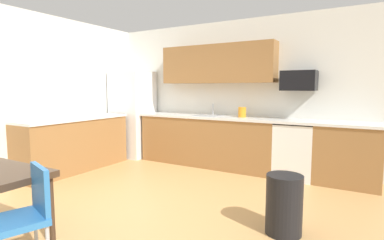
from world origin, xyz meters
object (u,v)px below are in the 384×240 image
at_px(oven_range, 295,150).
at_px(chair_near_table, 26,212).
at_px(refrigerator, 133,114).
at_px(kettle, 242,113).
at_px(trash_bin, 284,204).
at_px(microwave, 299,81).

relative_size(oven_range, chair_near_table, 1.07).
xyz_separation_m(refrigerator, chair_near_table, (2.12, -3.66, -0.40)).
xyz_separation_m(refrigerator, kettle, (2.42, 0.13, 0.12)).
bearing_deg(trash_bin, refrigerator, 151.85).
relative_size(chair_near_table, trash_bin, 1.42).
distance_m(microwave, trash_bin, 2.52).
height_order(trash_bin, kettle, kettle).
bearing_deg(chair_near_table, microwave, 71.99).
xyz_separation_m(oven_range, trash_bin, (0.32, -2.05, -0.16)).
xyz_separation_m(refrigerator, microwave, (3.37, 0.18, 0.67)).
height_order(microwave, trash_bin, microwave).
height_order(refrigerator, trash_bin, refrigerator).
height_order(oven_range, kettle, kettle).
relative_size(microwave, chair_near_table, 0.64).
bearing_deg(refrigerator, kettle, 3.07).
distance_m(refrigerator, trash_bin, 4.22).
xyz_separation_m(refrigerator, oven_range, (3.37, 0.08, -0.45)).
distance_m(refrigerator, oven_range, 3.40).
xyz_separation_m(microwave, kettle, (-0.94, -0.05, -0.55)).
bearing_deg(refrigerator, oven_range, 1.36).
xyz_separation_m(chair_near_table, trash_bin, (1.57, 1.69, -0.20)).
distance_m(oven_range, chair_near_table, 3.94).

